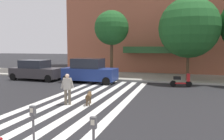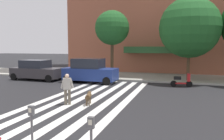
{
  "view_description": "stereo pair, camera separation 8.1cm",
  "coord_description": "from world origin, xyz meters",
  "px_view_note": "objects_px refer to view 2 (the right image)",
  "views": [
    {
      "loc": [
        6.11,
        -5.24,
        3.02
      ],
      "look_at": [
        2.18,
        7.51,
        1.66
      ],
      "focal_mm": 35.79,
      "sensor_mm": 36.0,
      "label": 1
    },
    {
      "loc": [
        6.19,
        -5.22,
        3.02
      ],
      "look_at": [
        2.18,
        7.51,
        1.66
      ],
      "focal_mm": 35.79,
      "sensor_mm": 36.0,
      "label": 2
    }
  ],
  "objects_px": {
    "parked_car_near_curb": "(37,70)",
    "pedestrian_dog_walker": "(67,87)",
    "dog_on_leash": "(89,96)",
    "street_tree_nearest": "(112,28)",
    "parked_scooter": "(181,81)",
    "parking_meter_curbside": "(91,138)",
    "parking_meter_second_along": "(32,124)",
    "parked_car_behind_first": "(90,71)",
    "street_tree_middle": "(190,28)"
  },
  "relations": [
    {
      "from": "parking_meter_curbside",
      "to": "street_tree_middle",
      "type": "relative_size",
      "value": 0.19
    },
    {
      "from": "parked_car_near_curb",
      "to": "street_tree_middle",
      "type": "xyz_separation_m",
      "value": [
        13.39,
        2.84,
        3.8
      ]
    },
    {
      "from": "parked_car_near_curb",
      "to": "dog_on_leash",
      "type": "xyz_separation_m",
      "value": [
        8.19,
        -6.86,
        -0.44
      ]
    },
    {
      "from": "parked_car_near_curb",
      "to": "pedestrian_dog_walker",
      "type": "distance_m",
      "value": 10.17
    },
    {
      "from": "parked_car_near_curb",
      "to": "parked_car_behind_first",
      "type": "height_order",
      "value": "parked_car_behind_first"
    },
    {
      "from": "parking_meter_second_along",
      "to": "parked_car_near_curb",
      "type": "distance_m",
      "value": 15.73
    },
    {
      "from": "parked_car_near_curb",
      "to": "dog_on_leash",
      "type": "distance_m",
      "value": 10.69
    },
    {
      "from": "parked_car_behind_first",
      "to": "pedestrian_dog_walker",
      "type": "bearing_deg",
      "value": -75.92
    },
    {
      "from": "parked_car_near_curb",
      "to": "parked_scooter",
      "type": "height_order",
      "value": "parked_car_near_curb"
    },
    {
      "from": "dog_on_leash",
      "to": "street_tree_nearest",
      "type": "bearing_deg",
      "value": 100.36
    },
    {
      "from": "street_tree_nearest",
      "to": "street_tree_middle",
      "type": "distance_m",
      "value": 7.02
    },
    {
      "from": "parked_scooter",
      "to": "parking_meter_curbside",
      "type": "bearing_deg",
      "value": -97.99
    },
    {
      "from": "parked_scooter",
      "to": "parked_car_behind_first",
      "type": "bearing_deg",
      "value": -179.45
    },
    {
      "from": "pedestrian_dog_walker",
      "to": "dog_on_leash",
      "type": "relative_size",
      "value": 1.51
    },
    {
      "from": "parking_meter_second_along",
      "to": "parked_scooter",
      "type": "xyz_separation_m",
      "value": [
        3.71,
        12.86,
        -0.55
      ]
    },
    {
      "from": "parking_meter_second_along",
      "to": "pedestrian_dog_walker",
      "type": "xyz_separation_m",
      "value": [
        -2.01,
        5.55,
        -0.1
      ]
    },
    {
      "from": "parking_meter_second_along",
      "to": "parked_car_behind_first",
      "type": "distance_m",
      "value": 13.34
    },
    {
      "from": "parking_meter_second_along",
      "to": "pedestrian_dog_walker",
      "type": "bearing_deg",
      "value": 109.88
    },
    {
      "from": "parked_scooter",
      "to": "street_tree_middle",
      "type": "bearing_deg",
      "value": 79.35
    },
    {
      "from": "street_tree_nearest",
      "to": "dog_on_leash",
      "type": "bearing_deg",
      "value": -79.64
    },
    {
      "from": "parking_meter_second_along",
      "to": "parked_car_behind_first",
      "type": "bearing_deg",
      "value": 106.64
    },
    {
      "from": "parked_car_near_curb",
      "to": "pedestrian_dog_walker",
      "type": "relative_size",
      "value": 2.92
    },
    {
      "from": "street_tree_nearest",
      "to": "parked_car_behind_first",
      "type": "bearing_deg",
      "value": -108.65
    },
    {
      "from": "parking_meter_curbside",
      "to": "dog_on_leash",
      "type": "height_order",
      "value": "parking_meter_curbside"
    },
    {
      "from": "dog_on_leash",
      "to": "parked_car_near_curb",
      "type": "bearing_deg",
      "value": 140.07
    },
    {
      "from": "parking_meter_curbside",
      "to": "parking_meter_second_along",
      "type": "height_order",
      "value": "same"
    },
    {
      "from": "parked_car_behind_first",
      "to": "dog_on_leash",
      "type": "distance_m",
      "value": 7.45
    },
    {
      "from": "pedestrian_dog_walker",
      "to": "dog_on_leash",
      "type": "distance_m",
      "value": 1.21
    },
    {
      "from": "parked_scooter",
      "to": "street_tree_middle",
      "type": "distance_m",
      "value": 5.06
    },
    {
      "from": "parking_meter_curbside",
      "to": "pedestrian_dog_walker",
      "type": "bearing_deg",
      "value": 122.98
    },
    {
      "from": "parked_scooter",
      "to": "street_tree_nearest",
      "type": "height_order",
      "value": "street_tree_nearest"
    },
    {
      "from": "parked_car_behind_first",
      "to": "dog_on_leash",
      "type": "height_order",
      "value": "parked_car_behind_first"
    },
    {
      "from": "pedestrian_dog_walker",
      "to": "parking_meter_second_along",
      "type": "bearing_deg",
      "value": -70.12
    },
    {
      "from": "parking_meter_second_along",
      "to": "parked_car_behind_first",
      "type": "xyz_separation_m",
      "value": [
        -3.82,
        12.79,
        -0.04
      ]
    },
    {
      "from": "parked_car_near_curb",
      "to": "parking_meter_curbside",
      "type": "bearing_deg",
      "value": -50.13
    },
    {
      "from": "parked_scooter",
      "to": "parked_car_near_curb",
      "type": "bearing_deg",
      "value": -179.68
    },
    {
      "from": "parking_meter_curbside",
      "to": "parked_scooter",
      "type": "relative_size",
      "value": 0.84
    },
    {
      "from": "parking_meter_second_along",
      "to": "parked_scooter",
      "type": "height_order",
      "value": "parking_meter_second_along"
    },
    {
      "from": "parked_car_near_curb",
      "to": "street_tree_nearest",
      "type": "relative_size",
      "value": 0.75
    },
    {
      "from": "parked_car_near_curb",
      "to": "parked_car_behind_first",
      "type": "relative_size",
      "value": 1.03
    },
    {
      "from": "parking_meter_curbside",
      "to": "parking_meter_second_along",
      "type": "xyz_separation_m",
      "value": [
        -1.85,
        0.4,
        0.0
      ]
    },
    {
      "from": "parking_meter_curbside",
      "to": "parked_car_near_curb",
      "type": "height_order",
      "value": "parked_car_near_curb"
    },
    {
      "from": "parking_meter_second_along",
      "to": "parked_car_behind_first",
      "type": "height_order",
      "value": "parked_car_behind_first"
    },
    {
      "from": "parked_car_behind_first",
      "to": "street_tree_nearest",
      "type": "bearing_deg",
      "value": 71.35
    },
    {
      "from": "parked_scooter",
      "to": "street_tree_middle",
      "type": "height_order",
      "value": "street_tree_middle"
    },
    {
      "from": "parking_meter_curbside",
      "to": "street_tree_nearest",
      "type": "xyz_separation_m",
      "value": [
        -4.63,
        16.27,
        3.82
      ]
    },
    {
      "from": "street_tree_nearest",
      "to": "parking_meter_second_along",
      "type": "bearing_deg",
      "value": -80.07
    },
    {
      "from": "parked_car_near_curb",
      "to": "street_tree_nearest",
      "type": "xyz_separation_m",
      "value": [
        6.38,
        3.09,
        3.97
      ]
    },
    {
      "from": "parked_car_near_curb",
      "to": "pedestrian_dog_walker",
      "type": "bearing_deg",
      "value": -45.34
    },
    {
      "from": "parked_car_near_curb",
      "to": "dog_on_leash",
      "type": "relative_size",
      "value": 4.4
    }
  ]
}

